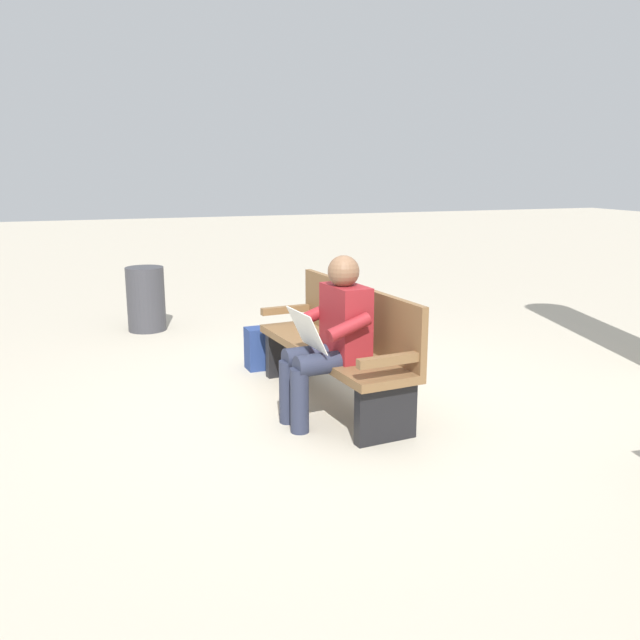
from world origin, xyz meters
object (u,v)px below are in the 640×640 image
bench_near (340,344)px  backpack (263,348)px  trash_bin (146,299)px  person_seated (331,335)px

bench_near → backpack: (1.06, 0.33, -0.27)m
trash_bin → backpack: bearing=-155.0°
backpack → trash_bin: (1.82, 0.85, 0.17)m
bench_near → backpack: bearing=11.5°
person_seated → trash_bin: bearing=11.0°
trash_bin → bench_near: bearing=-157.7°
bench_near → person_seated: size_ratio=1.56×
bench_near → backpack: 1.14m
bench_near → trash_bin: size_ratio=2.61×
person_seated → trash_bin: 3.37m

